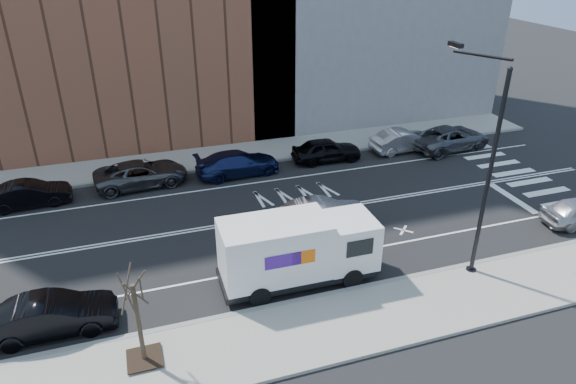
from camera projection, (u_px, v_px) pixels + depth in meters
ground at (270, 218)px, 26.87m from camera, size 120.00×120.00×0.00m
sidewalk_near at (336, 326)px, 19.38m from camera, size 44.00×3.60×0.15m
sidewalk_far at (233, 155)px, 34.30m from camera, size 44.00×3.60×0.15m
curb_near at (319, 297)px, 20.90m from camera, size 44.00×0.25×0.17m
curb_far at (239, 165)px, 32.77m from camera, size 44.00×0.25×0.17m
crosswalk at (521, 177)px, 31.33m from camera, size 3.00×14.00×0.01m
road_markings at (270, 218)px, 26.87m from camera, size 40.00×8.60×0.01m
streetlight at (483, 162)px, 20.67m from camera, size 0.44×4.02×9.34m
street_tree at (140, 331)px, 17.15m from camera, size 1.20×1.20×3.75m
fedex_van at (297, 250)px, 21.28m from camera, size 6.72×2.47×3.05m
far_parked_b at (29, 194)px, 27.77m from camera, size 4.31×1.70×1.40m
far_parked_c at (141, 174)px, 30.00m from camera, size 5.51×2.88×1.48m
far_parked_d at (238, 163)px, 31.36m from camera, size 5.27×2.42×1.49m
far_parked_e at (326, 150)px, 33.24m from camera, size 4.53×1.94×1.53m
far_parked_f at (403, 140)px, 34.78m from camera, size 4.68×1.97×1.50m
far_parked_g at (450, 138)px, 35.09m from camera, size 6.05×3.41×1.59m
driving_sedan at (323, 216)px, 25.34m from camera, size 5.03×1.95×1.63m
near_parked_rear_a at (52, 316)px, 18.88m from camera, size 4.57×1.63×1.50m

